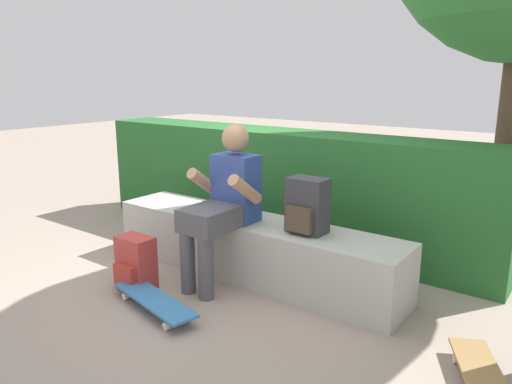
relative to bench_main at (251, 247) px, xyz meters
The scene contains 8 objects.
ground_plane 0.38m from the bench_main, 90.00° to the right, with size 24.00×24.00×0.00m, color gray.
bench_main is the anchor object (origin of this frame).
person_skater 0.49m from the bench_main, 112.06° to the right, with size 0.49×0.62×1.21m.
skateboard_near_person 0.91m from the bench_main, 100.38° to the right, with size 0.82×0.36×0.09m.
skateboard_beside_bench 1.94m from the bench_main, 15.45° to the right, with size 0.54×0.81×0.09m.
backpack_on_bench 0.66m from the bench_main, ahead, with size 0.28×0.23×0.40m.
backpack_on_ground 0.90m from the bench_main, 128.03° to the right, with size 0.28×0.23×0.40m.
hedge_row 1.04m from the bench_main, 111.20° to the left, with size 4.23×0.56×1.06m.
Camera 1 is at (2.21, -2.61, 1.58)m, focal length 34.06 mm.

